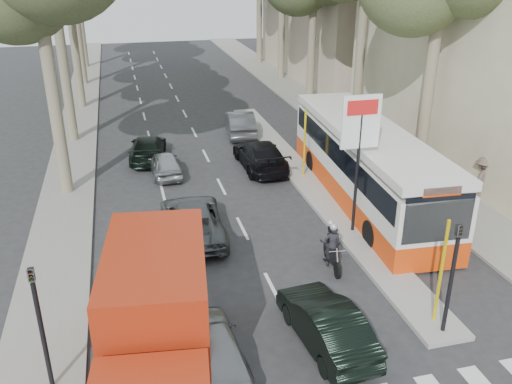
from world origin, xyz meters
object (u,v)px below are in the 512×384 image
(red_truck, at_px, (157,321))
(silver_hatchback, at_px, (212,348))
(city_bus, at_px, (366,162))
(motorcycle, at_px, (331,245))
(dark_hatchback, at_px, (326,323))

(red_truck, bearing_deg, silver_hatchback, 11.60)
(silver_hatchback, relative_size, city_bus, 0.30)
(silver_hatchback, distance_m, motorcycle, 6.57)
(dark_hatchback, distance_m, motorcycle, 4.39)
(silver_hatchback, bearing_deg, red_truck, 1.46)
(red_truck, bearing_deg, city_bus, 50.10)
(motorcycle, bearing_deg, red_truck, -139.27)
(dark_hatchback, relative_size, city_bus, 0.31)
(dark_hatchback, relative_size, motorcycle, 2.02)
(city_bus, bearing_deg, red_truck, -133.51)
(city_bus, bearing_deg, silver_hatchback, -129.59)
(silver_hatchback, relative_size, red_truck, 0.57)
(red_truck, bearing_deg, motorcycle, 41.30)
(motorcycle, bearing_deg, dark_hatchback, -106.73)
(motorcycle, bearing_deg, silver_hatchback, -133.33)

